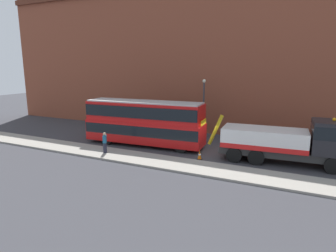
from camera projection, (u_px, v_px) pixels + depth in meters
ground_plane at (213, 152)px, 24.52m from camera, size 120.00×120.00×0.00m
near_kerb at (196, 167)px, 20.79m from camera, size 60.00×2.80×0.15m
building_facade at (236, 56)px, 29.18m from camera, size 60.00×1.50×16.00m
recovery_tow_truck at (289, 141)px, 21.37m from camera, size 10.21×3.19×3.67m
double_decker_bus at (144, 121)px, 26.35m from camera, size 11.15×3.22×4.06m
pedestrian_onlooker at (105, 143)px, 23.76m from camera, size 0.41×0.47×1.71m
traffic_cone_near_bus at (200, 155)px, 22.66m from camera, size 0.36×0.36×0.72m
street_lamp at (204, 103)px, 29.25m from camera, size 0.36×0.36×5.83m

